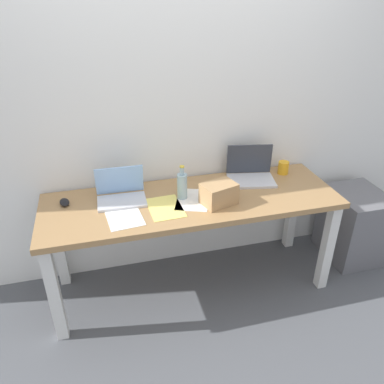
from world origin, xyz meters
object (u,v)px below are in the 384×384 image
Objects in this scene: beer_bottle at (182,185)px; computer_mouse at (65,202)px; laptop_right at (250,173)px; cardboard_box at (219,194)px; coffee_mug at (283,168)px; filing_cabinet at (353,225)px; desk at (192,211)px; laptop_left at (121,194)px.

beer_bottle is 2.37× the size of computer_mouse.
laptop_right is 0.43m from cardboard_box.
coffee_mug is at bearing -9.31° from computer_mouse.
cardboard_box is 2.26× the size of coffee_mug.
beer_bottle reaches higher than coffee_mug.
beer_bottle is 1.10× the size of cardboard_box.
filing_cabinet is at bearing 0.08° from beer_bottle.
cardboard_box is (0.15, -0.10, 0.17)m from desk.
laptop_right is (0.49, 0.17, 0.15)m from desk.
filing_cabinet is (0.60, -0.17, -0.51)m from coffee_mug.
laptop_left is 1.90m from filing_cabinet.
laptop_right is at bearing 4.14° from laptop_left.
filing_cabinet is (1.43, 0.00, -0.56)m from beer_bottle.
beer_bottle is 1.54m from filing_cabinet.
cardboard_box is 1.34m from filing_cabinet.
beer_bottle is at bearing 158.14° from desk.
computer_mouse is at bearing 174.51° from laptop_left.
laptop_right is 3.71× the size of computer_mouse.
filing_cabinet is at bearing -9.10° from laptop_right.
computer_mouse is (-0.76, 0.11, -0.08)m from beer_bottle.
desk is 0.21m from beer_bottle.
computer_mouse is 0.17× the size of filing_cabinet.
beer_bottle is at bearing -10.65° from laptop_left.
laptop_left reaches higher than desk.
desk is 0.80m from coffee_mug.
beer_bottle is (0.40, -0.07, 0.05)m from laptop_left.
beer_bottle is at bearing 148.85° from cardboard_box.
coffee_mug is (0.61, 0.30, -0.02)m from cardboard_box.
filing_cabinet is (2.20, -0.11, -0.48)m from computer_mouse.
coffee_mug is at bearing 14.54° from desk.
laptop_left is at bearing -175.38° from coffee_mug.
laptop_right is at bearing -173.74° from coffee_mug.
laptop_left is 0.37m from computer_mouse.
computer_mouse is at bearing 171.80° from beer_bottle.
computer_mouse is (-0.37, 0.04, -0.03)m from laptop_left.
cardboard_box is (0.61, -0.20, 0.02)m from laptop_left.
desk is 0.54m from laptop_right.
desk is 0.25m from cardboard_box.
computer_mouse is 2.25m from filing_cabinet.
desk is at bearing -20.88° from computer_mouse.
laptop_left reaches higher than coffee_mug.
beer_bottle is 0.85m from coffee_mug.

